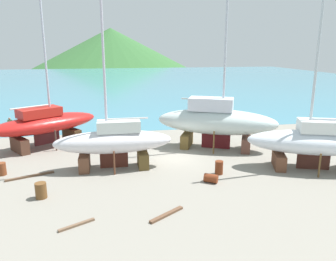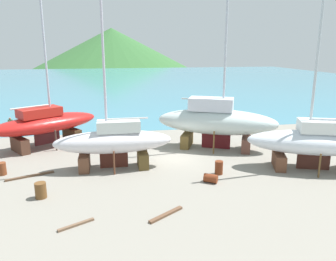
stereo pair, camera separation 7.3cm
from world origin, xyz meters
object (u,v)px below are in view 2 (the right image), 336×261
Objects in this scene: sailboat_small_center at (316,142)px; barrel_tar_black at (211,178)px; barrel_rust_mid at (219,168)px; barrel_tipped_right at (284,140)px; sailboat_large_starboard at (46,123)px; sailboat_far_slipway at (216,121)px; worker at (11,126)px; barrel_blue_faded at (2,169)px; sailboat_mid_port at (114,141)px; barrel_by_slipway at (41,190)px; barrel_rust_far at (308,141)px.

sailboat_small_center is 17.75× the size of barrel_tar_black.
barrel_rust_mid reaches higher than barrel_tipped_right.
sailboat_large_starboard is 0.75× the size of sailboat_far_slipway.
sailboat_far_slipway is at bearing -46.47° from sailboat_large_starboard.
barrel_tipped_right is (24.56, -7.62, -0.61)m from worker.
sailboat_large_starboard reaches higher than barrel_blue_faded.
sailboat_large_starboard is 21.22m from sailboat_small_center.
sailboat_large_starboard is 7.48× the size of worker.
sailboat_far_slipway is 7.93m from sailboat_small_center.
sailboat_small_center is 7.98m from barrel_tar_black.
barrel_by_slipway is (-4.25, -3.99, -1.52)m from sailboat_mid_port.
sailboat_small_center is 21.29m from barrel_blue_faded.
sailboat_large_starboard is 14.48× the size of barrel_rust_far.
sailboat_mid_port is (-8.50, -3.25, -0.40)m from sailboat_far_slipway.
sailboat_small_center is 16.59× the size of barrel_rust_far.
sailboat_small_center is at bearing 6.32° from barrel_tar_black.
barrel_tar_black is at bearing 30.39° from worker.
barrel_blue_faded is 0.93× the size of barrel_by_slipway.
barrel_blue_faded reaches higher than barrel_tar_black.
barrel_by_slipway reaches higher than barrel_tipped_right.
barrel_rust_far is at bearing -43.15° from sailboat_large_starboard.
sailboat_far_slipway reaches higher than barrel_rust_mid.
sailboat_small_center reaches higher than sailboat_mid_port.
barrel_rust_far is 12.68m from barrel_tar_black.
sailboat_mid_port is 7.39m from barrel_rust_mid.
barrel_by_slipway is 20.71m from barrel_tipped_right.
sailboat_large_starboard reaches higher than sailboat_mid_port.
sailboat_large_starboard reaches higher than barrel_tar_black.
barrel_by_slipway is at bearing -52.71° from barrel_blue_faded.
sailboat_large_starboard is 1.01× the size of sailboat_mid_port.
worker is 1.92× the size of barrel_by_slipway.
sailboat_large_starboard is at bearing 72.86° from barrel_blue_faded.
sailboat_large_starboard is 22.68m from barrel_rust_far.
barrel_by_slipway is (5.29, -15.20, -0.45)m from worker.
sailboat_small_center is 6.60m from barrel_rust_far.
worker is at bearing 162.07° from barrel_rust_far.
barrel_blue_faded is 0.93× the size of barrel_rust_mid.
barrel_tipped_right is at bearing 152.96° from barrel_rust_far.
worker is at bearing 109.19° from barrel_by_slipway.
sailboat_far_slipway is at bearing 10.90° from barrel_blue_faded.
sailboat_mid_port reaches higher than barrel_rust_far.
sailboat_mid_port reaches higher than barrel_by_slipway.
barrel_tar_black is at bearing -127.89° from barrel_rust_mid.
sailboat_small_center is at bearing -59.49° from sailboat_large_starboard.
sailboat_large_starboard is 15.49× the size of barrel_tar_black.
sailboat_far_slipway reaches higher than barrel_by_slipway.
sailboat_small_center is 19.13× the size of barrel_tipped_right.
sailboat_small_center is at bearing -3.30° from barrel_rust_mid.
barrel_by_slipway is at bearing -162.41° from barrel_rust_far.
barrel_tar_black is 11.71m from barrel_tipped_right.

